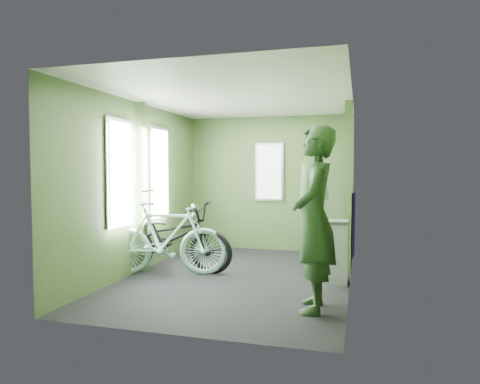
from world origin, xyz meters
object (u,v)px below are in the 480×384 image
Objects in this scene: bicycle_black at (171,271)px; bicycle_mint at (166,275)px; waste_box at (338,252)px; bench_seat at (335,240)px; passenger at (314,218)px.

bicycle_mint is at bearing -169.78° from bicycle_black.
waste_box is 0.75× the size of bench_seat.
waste_box is (2.21, 0.22, 0.39)m from bicycle_mint.
bicycle_black is 2.54m from bench_seat.
bicycle_mint is at bearing -118.19° from passenger.
bench_seat is at bearing -53.75° from bicycle_black.
bench_seat is at bearing 173.64° from passenger.
bench_seat is (0.08, 2.48, -0.61)m from passenger.
bench_seat is (2.13, 1.36, 0.31)m from bicycle_black.
bench_seat reaches higher than bicycle_black.
waste_box is at bearing 165.69° from passenger.
waste_box is at bearing -97.75° from bicycle_mint.
bench_seat is (-0.11, 1.37, -0.08)m from waste_box.
bicycle_black is 1.09× the size of bicycle_mint.
passenger reaches higher than bicycle_mint.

